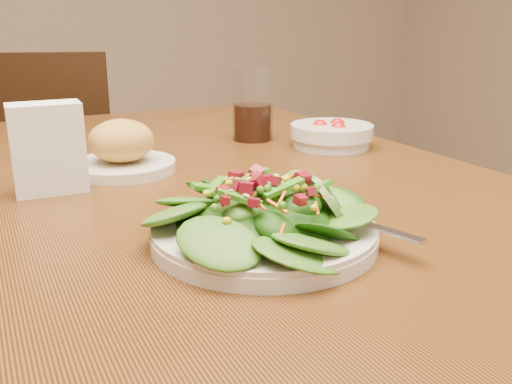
% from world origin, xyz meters
% --- Properties ---
extents(dining_table, '(0.90, 1.40, 0.75)m').
position_xyz_m(dining_table, '(0.00, 0.00, 0.65)').
color(dining_table, brown).
rests_on(dining_table, ground_plane).
extents(chair_far, '(0.52, 0.52, 0.89)m').
position_xyz_m(chair_far, '(-0.08, 1.11, 0.47)').
color(chair_far, black).
rests_on(chair_far, ground_plane).
extents(salad_plate, '(0.25, 0.25, 0.07)m').
position_xyz_m(salad_plate, '(-0.01, -0.23, 0.78)').
color(salad_plate, silver).
rests_on(salad_plate, dining_table).
extents(bread_plate, '(0.17, 0.17, 0.08)m').
position_xyz_m(bread_plate, '(-0.09, 0.14, 0.78)').
color(bread_plate, silver).
rests_on(bread_plate, dining_table).
extents(tomato_bowl, '(0.15, 0.15, 0.05)m').
position_xyz_m(tomato_bowl, '(0.31, 0.13, 0.77)').
color(tomato_bowl, silver).
rests_on(tomato_bowl, dining_table).
extents(drinking_glass, '(0.08, 0.08, 0.14)m').
position_xyz_m(drinking_glass, '(0.21, 0.26, 0.81)').
color(drinking_glass, silver).
rests_on(drinking_glass, dining_table).
extents(napkin_holder, '(0.10, 0.06, 0.13)m').
position_xyz_m(napkin_holder, '(-0.20, 0.07, 0.82)').
color(napkin_holder, white).
rests_on(napkin_holder, dining_table).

